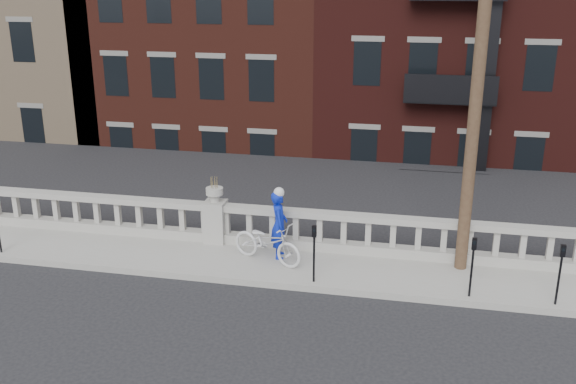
# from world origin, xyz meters

# --- Properties ---
(ground) EXTENTS (120.00, 120.00, 0.00)m
(ground) POSITION_xyz_m (0.00, 0.00, 0.00)
(ground) COLOR black
(ground) RESTS_ON ground
(sidewalk) EXTENTS (32.00, 2.20, 0.15)m
(sidewalk) POSITION_xyz_m (0.00, 3.00, 0.07)
(sidewalk) COLOR gray
(sidewalk) RESTS_ON ground
(balustrade) EXTENTS (28.00, 0.34, 1.03)m
(balustrade) POSITION_xyz_m (0.00, 3.95, 0.64)
(balustrade) COLOR gray
(balustrade) RESTS_ON sidewalk
(planter_pedestal) EXTENTS (0.55, 0.55, 1.76)m
(planter_pedestal) POSITION_xyz_m (0.00, 3.95, 0.83)
(planter_pedestal) COLOR gray
(planter_pedestal) RESTS_ON sidewalk
(lower_level) EXTENTS (80.00, 44.00, 20.80)m
(lower_level) POSITION_xyz_m (0.56, 23.04, 2.63)
(lower_level) COLOR #605E59
(lower_level) RESTS_ON ground
(utility_pole) EXTENTS (1.60, 0.28, 10.00)m
(utility_pole) POSITION_xyz_m (6.20, 3.60, 5.24)
(utility_pole) COLOR #422D1E
(utility_pole) RESTS_ON sidewalk
(parking_meter_b) EXTENTS (0.10, 0.09, 1.36)m
(parking_meter_b) POSITION_xyz_m (2.90, 2.15, 1.00)
(parking_meter_b) COLOR black
(parking_meter_b) RESTS_ON sidewalk
(parking_meter_c) EXTENTS (0.10, 0.09, 1.36)m
(parking_meter_c) POSITION_xyz_m (6.32, 2.15, 1.00)
(parking_meter_c) COLOR black
(parking_meter_c) RESTS_ON sidewalk
(parking_meter_d) EXTENTS (0.10, 0.09, 1.36)m
(parking_meter_d) POSITION_xyz_m (8.09, 2.15, 1.00)
(parking_meter_d) COLOR black
(parking_meter_d) RESTS_ON sidewalk
(bicycle) EXTENTS (2.03, 1.33, 1.01)m
(bicycle) POSITION_xyz_m (1.61, 3.00, 0.65)
(bicycle) COLOR silver
(bicycle) RESTS_ON sidewalk
(cyclist) EXTENTS (0.53, 0.69, 1.69)m
(cyclist) POSITION_xyz_m (1.83, 3.34, 1.00)
(cyclist) COLOR #0B20B1
(cyclist) RESTS_ON sidewalk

